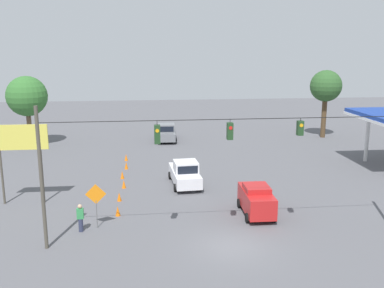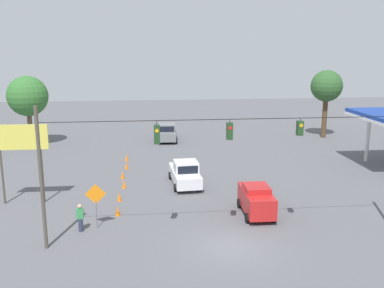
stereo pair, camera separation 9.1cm
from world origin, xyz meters
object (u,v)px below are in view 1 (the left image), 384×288
Objects in this scene: traffic_cone_fourth at (122,175)px; work_zone_sign at (96,197)px; pickup_truck_white_withflow_mid at (185,174)px; sedan_red_crossing_near at (256,199)px; tree_horizon_left at (27,97)px; roadside_billboard at (20,145)px; pickup_truck_grey_withflow_deep at (166,133)px; tree_horizon_right at (326,87)px; traffic_cone_farthest at (126,157)px; traffic_cone_nearest at (118,211)px; traffic_cone_fifth at (126,166)px; overhead_signal_span at (228,158)px; traffic_cone_second at (119,197)px; traffic_cone_third at (124,184)px; pedestrian at (80,218)px.

work_zone_sign is (1.05, 10.20, 1.65)m from traffic_cone_fourth.
pickup_truck_white_withflow_mid is 1.28× the size of sedan_red_crossing_near.
roadside_billboard is at bearing 102.63° from tree_horizon_left.
work_zone_sign is at bearing 51.67° from pickup_truck_white_withflow_mid.
sedan_red_crossing_near is at bearing -174.11° from work_zone_sign.
pickup_truck_grey_withflow_deep is 25.84m from work_zone_sign.
tree_horizon_right is (-25.17, -25.06, 4.29)m from work_zone_sign.
tree_horizon_left reaches higher than sedan_red_crossing_near.
pickup_truck_white_withflow_mid is 7.92× the size of traffic_cone_farthest.
traffic_cone_fourth is 9.35m from roadside_billboard.
work_zone_sign is (5.62, 25.20, 1.01)m from pickup_truck_grey_withflow_deep.
roadside_billboard is at bearing -25.03° from traffic_cone_nearest.
traffic_cone_fifth is 1.00× the size of traffic_cone_farthest.
tree_horizon_left reaches higher than traffic_cone_fifth.
tree_horizon_left is at bearing -45.33° from pickup_truck_white_withflow_mid.
work_zone_sign reaches higher than traffic_cone_fifth.
sedan_red_crossing_near reaches higher than traffic_cone_fifth.
overhead_signal_span is 28.05m from pickup_truck_grey_withflow_deep.
traffic_cone_fourth is at bearing 85.69° from traffic_cone_fifth.
tree_horizon_left reaches higher than pickup_truck_grey_withflow_deep.
pickup_truck_white_withflow_mid is at bearing 42.21° from tree_horizon_right.
pickup_truck_white_withflow_mid is 17.35m from pickup_truck_grey_withflow_deep.
pickup_truck_white_withflow_mid is at bearing -148.17° from traffic_cone_second.
traffic_cone_second and traffic_cone_fifth have the same top height.
tree_horizon_left reaches higher than traffic_cone_farthest.
pickup_truck_grey_withflow_deep is at bearing -109.82° from traffic_cone_fifth.
pickup_truck_grey_withflow_deep is at bearing -176.48° from tree_horizon_left.
sedan_red_crossing_near is 28.68m from tree_horizon_right.
work_zone_sign is (1.15, 16.17, 1.65)m from traffic_cone_farthest.
traffic_cone_third is at bearing -99.68° from work_zone_sign.
overhead_signal_span is 3.92× the size of pickup_truck_white_withflow_mid.
traffic_cone_fourth is 10.82m from pedestrian.
tree_horizon_right is at bearing -153.51° from traffic_cone_fifth.
traffic_cone_nearest is 1.00× the size of traffic_cone_second.
roadside_billboard is at bearing 37.48° from traffic_cone_fourth.
work_zone_sign reaches higher than sedan_red_crossing_near.
pickup_truck_grey_withflow_deep is 0.96× the size of roadside_billboard.
traffic_cone_second is 23.09m from tree_horizon_left.
traffic_cone_fifth is 13.31m from work_zone_sign.
pedestrian reaches higher than traffic_cone_nearest.
traffic_cone_third is 0.38× the size of pedestrian.
tree_horizon_right is (-23.89, -11.91, 5.95)m from traffic_cone_fifth.
traffic_cone_farthest is 0.08× the size of tree_horizon_right.
overhead_signal_span is at bearing 166.38° from pedestrian.
roadside_billboard is (6.98, 2.59, 3.95)m from traffic_cone_third.
traffic_cone_third is (9.05, -6.56, -0.72)m from sedan_red_crossing_near.
roadside_billboard is (16.03, -3.97, 3.23)m from sedan_red_crossing_near.
traffic_cone_nearest and traffic_cone_third have the same top height.
tree_horizon_right reaches higher than overhead_signal_span.
tree_horizon_left is at bearing -51.84° from traffic_cone_fourth.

